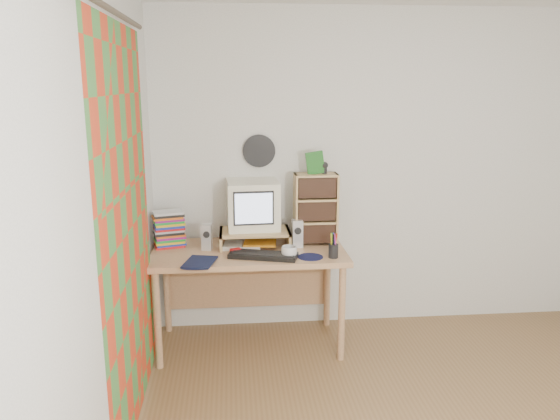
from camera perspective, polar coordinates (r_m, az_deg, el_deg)
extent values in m
plane|color=white|center=(4.39, 10.05, 3.93)|extent=(3.50, 0.00, 3.50)
plane|color=white|center=(2.60, -18.44, -2.99)|extent=(0.00, 3.50, 3.50)
plane|color=red|center=(3.07, -15.60, -2.29)|extent=(0.00, 2.20, 2.20)
cylinder|color=black|center=(4.20, -2.21, 6.19)|extent=(0.25, 0.02, 0.25)
cube|color=tan|center=(4.00, -3.28, -4.46)|extent=(1.40, 0.70, 0.04)
cube|color=tan|center=(4.43, -3.37, -7.54)|extent=(1.33, 0.02, 0.41)
cylinder|color=tan|center=(3.90, -12.69, -11.18)|extent=(0.05, 0.05, 0.71)
cylinder|color=tan|center=(3.94, 6.46, -10.68)|extent=(0.05, 0.05, 0.71)
cylinder|color=tan|center=(4.43, -11.74, -8.09)|extent=(0.05, 0.05, 0.71)
cylinder|color=tan|center=(4.46, 4.96, -7.69)|extent=(0.05, 0.05, 0.71)
cube|color=tan|center=(4.07, -6.17, -3.02)|extent=(0.02, 0.30, 0.12)
cube|color=tan|center=(4.09, 0.86, -2.86)|extent=(0.02, 0.30, 0.12)
cube|color=tan|center=(4.06, -2.65, -2.27)|extent=(0.52, 0.30, 0.02)
cube|color=white|center=(4.06, -2.85, 0.47)|extent=(0.40, 0.40, 0.36)
cube|color=silver|center=(4.01, -7.66, -2.81)|extent=(0.08, 0.08, 0.19)
cube|color=silver|center=(4.04, 1.81, -2.46)|extent=(0.08, 0.08, 0.20)
cube|color=black|center=(3.82, -1.76, -4.76)|extent=(0.50, 0.28, 0.03)
cube|color=tan|center=(4.09, 3.73, 0.11)|extent=(0.32, 0.17, 0.53)
imported|color=white|center=(3.79, 0.96, -4.45)|extent=(0.12, 0.12, 0.09)
imported|color=#0E1433|center=(3.75, -9.79, -5.19)|extent=(0.27, 0.22, 0.05)
cylinder|color=#101537|center=(3.83, 3.19, -4.92)|extent=(0.20, 0.20, 0.00)
cube|color=red|center=(3.91, -4.66, -4.32)|extent=(0.09, 0.07, 0.04)
cube|color=#1B611C|center=(4.02, 3.68, 4.94)|extent=(0.13, 0.04, 0.16)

